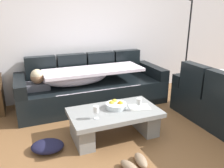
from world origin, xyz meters
TOP-DOWN VIEW (x-y plane):
  - ground_plane at (0.00, 0.00)m, footprint 14.00×14.00m
  - back_wall at (0.00, 2.15)m, footprint 9.00×0.10m
  - couch_along_wall at (-0.26, 1.63)m, footprint 2.60×0.92m
  - coffee_table at (-0.28, 0.44)m, footprint 1.20×0.68m
  - fruit_bowl at (-0.23, 0.51)m, footprint 0.28×0.28m
  - wine_glass_near_left at (-0.58, 0.31)m, footprint 0.07×0.07m
  - wine_glass_near_right at (0.03, 0.33)m, footprint 0.07×0.07m
  - open_magazine at (0.08, 0.40)m, footprint 0.32×0.27m
  - floor_lamp at (1.78, 1.59)m, footprint 0.33×0.31m
  - pair_of_shoes at (-0.32, -0.26)m, footprint 0.34×0.35m
  - crumpled_garment at (-1.18, 0.43)m, footprint 0.48×0.43m

SIDE VIEW (x-z plane):
  - ground_plane at x=0.00m, z-range 0.00..0.00m
  - pair_of_shoes at x=-0.32m, z-range 0.00..0.09m
  - crumpled_garment at x=-1.18m, z-range 0.00..0.12m
  - coffee_table at x=-0.28m, z-range 0.05..0.43m
  - couch_along_wall at x=-0.26m, z-range -0.11..0.77m
  - open_magazine at x=0.08m, z-range 0.38..0.39m
  - fruit_bowl at x=-0.23m, z-range 0.37..0.47m
  - wine_glass_near_left at x=-0.58m, z-range 0.41..0.58m
  - wine_glass_near_right at x=0.03m, z-range 0.41..0.58m
  - floor_lamp at x=1.78m, z-range 0.14..2.09m
  - back_wall at x=0.00m, z-range 0.00..2.70m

